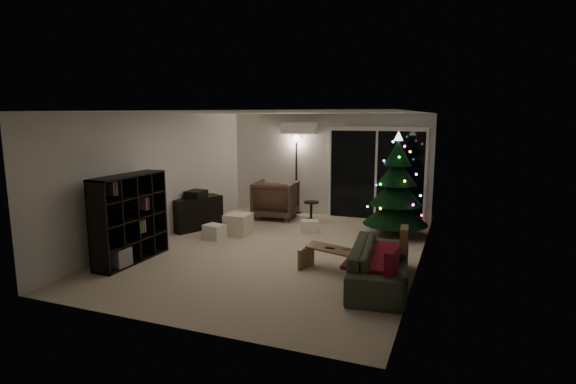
% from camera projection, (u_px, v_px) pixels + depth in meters
% --- Properties ---
extents(room, '(6.50, 7.51, 2.60)m').
position_uv_depth(room, '(325.00, 186.00, 9.29)').
color(room, beige).
rests_on(room, ground).
extents(bookshelf, '(0.61, 1.53, 1.48)m').
position_uv_depth(bookshelf, '(122.00, 218.00, 7.60)').
color(bookshelf, black).
rests_on(bookshelf, floor).
extents(media_cabinet, '(0.83, 1.20, 0.70)m').
position_uv_depth(media_cabinet, '(197.00, 213.00, 9.77)').
color(media_cabinet, black).
rests_on(media_cabinet, floor).
extents(stereo, '(0.36, 0.42, 0.15)m').
position_uv_depth(stereo, '(196.00, 194.00, 9.70)').
color(stereo, black).
rests_on(stereo, media_cabinet).
extents(armchair, '(1.08, 1.11, 0.91)m').
position_uv_depth(armchair, '(276.00, 199.00, 10.83)').
color(armchair, brown).
rests_on(armchair, floor).
extents(ottoman, '(0.49, 0.49, 0.44)m').
position_uv_depth(ottoman, '(238.00, 224.00, 9.34)').
color(ottoman, beige).
rests_on(ottoman, floor).
extents(cardboard_box_a, '(0.46, 0.39, 0.29)m').
position_uv_depth(cardboard_box_a, '(215.00, 232.00, 9.03)').
color(cardboard_box_a, white).
rests_on(cardboard_box_a, floor).
extents(cardboard_box_b, '(0.46, 0.42, 0.26)m').
position_uv_depth(cardboard_box_b, '(310.00, 226.00, 9.53)').
color(cardboard_box_b, white).
rests_on(cardboard_box_b, floor).
extents(side_table, '(0.43, 0.43, 0.44)m').
position_uv_depth(side_table, '(311.00, 211.00, 10.66)').
color(side_table, black).
rests_on(side_table, floor).
extents(floor_lamp, '(0.31, 0.31, 1.92)m').
position_uv_depth(floor_lamp, '(296.00, 175.00, 11.34)').
color(floor_lamp, black).
rests_on(floor_lamp, floor).
extents(sofa, '(1.00, 2.10, 0.59)m').
position_uv_depth(sofa, '(380.00, 264.00, 6.56)').
color(sofa, '#3F4934').
rests_on(sofa, floor).
extents(sofa_throw, '(0.63, 1.46, 0.05)m').
position_uv_depth(sofa_throw, '(374.00, 255.00, 6.58)').
color(sofa_throw, maroon).
rests_on(sofa_throw, sofa).
extents(cushion_a, '(0.15, 0.40, 0.39)m').
position_uv_depth(cushion_a, '(404.00, 239.00, 7.03)').
color(cushion_a, brown).
rests_on(cushion_a, sofa).
extents(cushion_b, '(0.14, 0.40, 0.39)m').
position_uv_depth(cushion_b, '(391.00, 264.00, 5.84)').
color(cushion_b, maroon).
rests_on(cushion_b, sofa).
extents(coffee_table, '(1.23, 0.74, 0.37)m').
position_uv_depth(coffee_table, '(339.00, 261.00, 7.09)').
color(coffee_table, olive).
rests_on(coffee_table, floor).
extents(remote_a, '(0.14, 0.04, 0.02)m').
position_uv_depth(remote_a, '(330.00, 248.00, 7.11)').
color(remote_a, black).
rests_on(remote_a, coffee_table).
extents(remote_b, '(0.14, 0.08, 0.02)m').
position_uv_depth(remote_b, '(346.00, 249.00, 7.07)').
color(remote_b, slate).
rests_on(remote_b, coffee_table).
extents(christmas_tree, '(1.52, 1.52, 2.14)m').
position_uv_depth(christmas_tree, '(397.00, 184.00, 9.14)').
color(christmas_tree, black).
rests_on(christmas_tree, floor).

